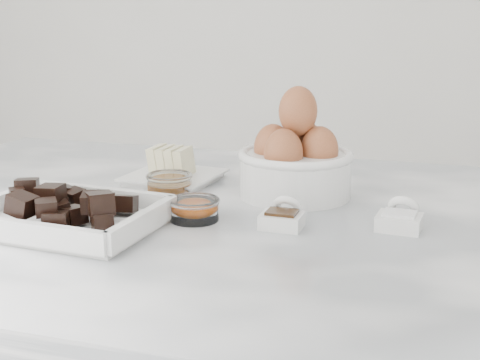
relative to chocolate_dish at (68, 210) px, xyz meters
name	(u,v)px	position (x,y,z in m)	size (l,w,h in m)	color
marble_slab	(221,224)	(0.17, 0.13, -0.04)	(1.20, 0.80, 0.04)	silver
chocolate_dish	(68,210)	(0.00, 0.00, 0.00)	(0.25, 0.20, 0.06)	white
butter_plate	(172,170)	(0.04, 0.26, 0.00)	(0.15, 0.15, 0.06)	white
sugar_ramekin	(290,177)	(0.24, 0.24, 0.00)	(0.09, 0.09, 0.05)	white
egg_bowl	(295,161)	(0.25, 0.24, 0.03)	(0.18, 0.18, 0.17)	white
honey_bowl	(169,183)	(0.06, 0.20, -0.01)	(0.07, 0.07, 0.03)	white
zest_bowl	(194,208)	(0.15, 0.08, -0.01)	(0.07, 0.07, 0.03)	white
vanilla_spoon	(283,216)	(0.27, 0.09, -0.01)	(0.05, 0.07, 0.04)	white
salt_spoon	(400,218)	(0.42, 0.13, -0.01)	(0.06, 0.07, 0.04)	white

